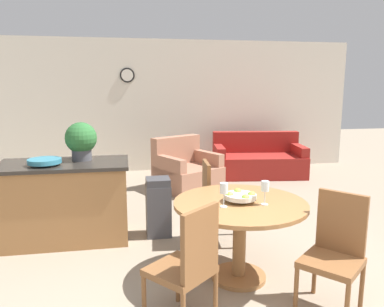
# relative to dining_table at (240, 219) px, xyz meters

# --- Properties ---
(wall_back) EXTENTS (8.00, 0.09, 2.70)m
(wall_back) POSITION_rel_dining_table_xyz_m (-0.13, 4.72, 0.78)
(wall_back) COLOR silver
(wall_back) RESTS_ON ground_plane
(dining_table) EXTENTS (1.21, 1.21, 0.74)m
(dining_table) POSITION_rel_dining_table_xyz_m (0.00, 0.00, 0.00)
(dining_table) COLOR #9E6B3D
(dining_table) RESTS_ON ground_plane
(dining_chair_near_left) EXTENTS (0.59, 0.59, 0.94)m
(dining_chair_near_left) POSITION_rel_dining_table_xyz_m (-0.58, -0.61, -0.07)
(dining_chair_near_left) COLOR brown
(dining_chair_near_left) RESTS_ON ground_plane
(dining_chair_near_right) EXTENTS (0.59, 0.59, 0.94)m
(dining_chair_near_right) POSITION_rel_dining_table_xyz_m (0.61, -0.58, -0.07)
(dining_chair_near_right) COLOR brown
(dining_chair_near_right) RESTS_ON ground_plane
(dining_chair_far_side) EXTENTS (0.45, 0.45, 0.94)m
(dining_chair_far_side) POSITION_rel_dining_table_xyz_m (-0.02, 0.84, -0.07)
(dining_chair_far_side) COLOR brown
(dining_chair_far_side) RESTS_ON ground_plane
(fruit_bowl) EXTENTS (0.29, 0.29, 0.10)m
(fruit_bowl) POSITION_rel_dining_table_xyz_m (0.00, -0.00, 0.22)
(fruit_bowl) COLOR silver
(fruit_bowl) RESTS_ON dining_table
(wine_glass_left) EXTENTS (0.07, 0.07, 0.21)m
(wine_glass_left) POSITION_rel_dining_table_xyz_m (-0.19, -0.12, 0.33)
(wine_glass_left) COLOR silver
(wine_glass_left) RESTS_ON dining_table
(wine_glass_right) EXTENTS (0.07, 0.07, 0.21)m
(wine_glass_right) POSITION_rel_dining_table_xyz_m (0.18, -0.12, 0.33)
(wine_glass_right) COLOR silver
(wine_glass_right) RESTS_ON dining_table
(kitchen_island) EXTENTS (1.45, 0.75, 0.92)m
(kitchen_island) POSITION_rel_dining_table_xyz_m (-1.71, 1.22, -0.12)
(kitchen_island) COLOR #9E6B3D
(kitchen_island) RESTS_ON ground_plane
(teal_bowl) EXTENTS (0.36, 0.36, 0.07)m
(teal_bowl) POSITION_rel_dining_table_xyz_m (-1.88, 1.10, 0.39)
(teal_bowl) COLOR teal
(teal_bowl) RESTS_ON kitchen_island
(potted_plant) EXTENTS (0.36, 0.36, 0.44)m
(potted_plant) POSITION_rel_dining_table_xyz_m (-1.51, 1.34, 0.58)
(potted_plant) COLOR #4C4C51
(potted_plant) RESTS_ON kitchen_island
(trash_bin) EXTENTS (0.29, 0.28, 0.70)m
(trash_bin) POSITION_rel_dining_table_xyz_m (-0.64, 1.17, -0.23)
(trash_bin) COLOR #47474C
(trash_bin) RESTS_ON ground_plane
(couch) EXTENTS (1.85, 1.13, 0.84)m
(couch) POSITION_rel_dining_table_xyz_m (1.59, 3.86, -0.29)
(couch) COLOR maroon
(couch) RESTS_ON ground_plane
(armchair) EXTENTS (1.25, 1.23, 0.89)m
(armchair) POSITION_rel_dining_table_xyz_m (0.02, 3.14, -0.28)
(armchair) COLOR #A87056
(armchair) RESTS_ON ground_plane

